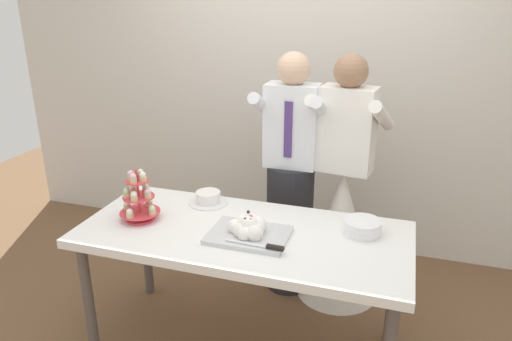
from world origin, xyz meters
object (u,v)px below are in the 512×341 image
object	(u,v)px
person_groom	(290,189)
person_bride	(341,217)
main_cake_tray	(249,229)
round_cake	(208,198)
plate_stack	(362,227)
dessert_table	(243,242)
cupcake_stand	(139,199)

from	to	relation	value
person_groom	person_bride	distance (m)	0.39
main_cake_tray	round_cake	xyz separation A→B (m)	(-0.38, 0.33, -0.01)
plate_stack	person_groom	distance (m)	0.77
dessert_table	person_bride	size ratio (longest dim) A/B	1.08
plate_stack	person_bride	xyz separation A→B (m)	(-0.18, 0.56, -0.23)
plate_stack	round_cake	xyz separation A→B (m)	(-0.94, 0.11, -0.01)
dessert_table	main_cake_tray	distance (m)	0.14
cupcake_stand	person_bride	xyz separation A→B (m)	(1.05, 0.77, -0.32)
cupcake_stand	person_bride	distance (m)	1.34
plate_stack	person_groom	world-z (taller)	person_groom
plate_stack	round_cake	distance (m)	0.95
main_cake_tray	plate_stack	distance (m)	0.61
round_cake	person_groom	world-z (taller)	person_groom
main_cake_tray	round_cake	bearing A→B (deg)	138.45
dessert_table	cupcake_stand	size ratio (longest dim) A/B	5.90
round_cake	person_bride	bearing A→B (deg)	30.41
round_cake	person_bride	distance (m)	0.91
person_groom	person_bride	world-z (taller)	same
round_cake	person_bride	size ratio (longest dim) A/B	0.14
cupcake_stand	plate_stack	distance (m)	1.25
person_groom	round_cake	bearing A→B (deg)	-133.19
main_cake_tray	person_groom	bearing A→B (deg)	87.25
round_cake	cupcake_stand	bearing A→B (deg)	-131.50
main_cake_tray	cupcake_stand	bearing A→B (deg)	179.11
cupcake_stand	main_cake_tray	world-z (taller)	cupcake_stand
plate_stack	person_groom	bearing A→B (deg)	133.88
person_bride	plate_stack	bearing A→B (deg)	-72.24
plate_stack	person_bride	world-z (taller)	person_bride
main_cake_tray	person_bride	bearing A→B (deg)	63.54
person_bride	cupcake_stand	bearing A→B (deg)	-143.70
person_bride	person_groom	bearing A→B (deg)	-178.51
plate_stack	person_groom	size ratio (longest dim) A/B	0.12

